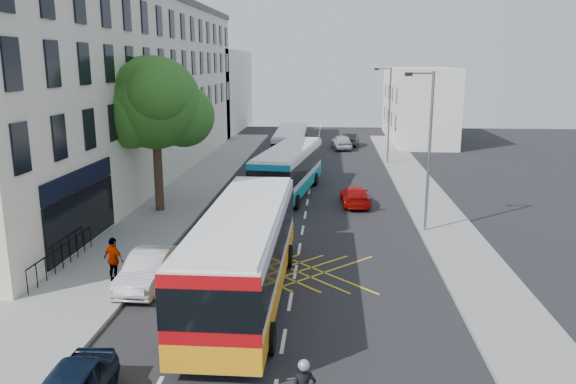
% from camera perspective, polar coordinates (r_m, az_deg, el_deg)
% --- Properties ---
extents(ground, '(120.00, 120.00, 0.00)m').
position_cam_1_polar(ground, '(18.28, -0.47, -14.91)').
color(ground, black).
rests_on(ground, ground).
extents(pavement_left, '(5.00, 70.00, 0.15)m').
position_cam_1_polar(pavement_left, '(33.71, -12.84, -1.88)').
color(pavement_left, gray).
rests_on(pavement_left, ground).
extents(pavement_right, '(3.00, 70.00, 0.15)m').
position_cam_1_polar(pavement_right, '(32.81, 14.97, -2.41)').
color(pavement_right, gray).
rests_on(pavement_right, ground).
extents(terrace_main, '(8.30, 45.00, 13.50)m').
position_cam_1_polar(terrace_main, '(43.43, -16.65, 10.13)').
color(terrace_main, beige).
rests_on(terrace_main, ground).
extents(terrace_far, '(8.00, 20.00, 10.00)m').
position_cam_1_polar(terrace_far, '(72.82, -7.98, 10.12)').
color(terrace_far, silver).
rests_on(terrace_far, ground).
extents(building_right, '(6.00, 18.00, 8.00)m').
position_cam_1_polar(building_right, '(64.97, 13.00, 8.69)').
color(building_right, silver).
rests_on(building_right, ground).
extents(street_tree, '(6.30, 5.70, 8.80)m').
position_cam_1_polar(street_tree, '(32.67, -13.43, 8.70)').
color(street_tree, '#382619').
rests_on(street_tree, pavement_left).
extents(lamp_near, '(1.45, 0.15, 8.00)m').
position_cam_1_polar(lamp_near, '(28.77, 14.00, 4.77)').
color(lamp_near, slate).
rests_on(lamp_near, pavement_right).
extents(lamp_far, '(1.45, 0.15, 8.00)m').
position_cam_1_polar(lamp_far, '(48.49, 10.14, 8.18)').
color(lamp_far, slate).
rests_on(lamp_far, pavement_right).
extents(railings, '(0.08, 5.60, 1.14)m').
position_cam_1_polar(railings, '(25.33, -21.95, -5.99)').
color(railings, black).
rests_on(railings, pavement_left).
extents(bus_near, '(3.05, 12.08, 3.40)m').
position_cam_1_polar(bus_near, '(20.71, -4.46, -6.10)').
color(bus_near, silver).
rests_on(bus_near, ground).
extents(bus_mid, '(4.10, 11.42, 3.14)m').
position_cam_1_polar(bus_mid, '(36.90, 0.08, 2.25)').
color(bus_mid, silver).
rests_on(bus_mid, ground).
extents(bus_far, '(2.82, 10.75, 3.01)m').
position_cam_1_polar(bus_far, '(48.15, 0.28, 4.71)').
color(bus_far, silver).
rests_on(bus_far, ground).
extents(parked_car_silver, '(1.63, 4.27, 1.39)m').
position_cam_1_polar(parked_car_silver, '(22.74, -13.92, -7.62)').
color(parked_car_silver, '#AEB0B6').
rests_on(parked_car_silver, ground).
extents(red_hatchback, '(1.91, 4.15, 1.18)m').
position_cam_1_polar(red_hatchback, '(34.63, 6.84, -0.37)').
color(red_hatchback, '#A50A07').
rests_on(red_hatchback, ground).
extents(distant_car_grey, '(2.82, 5.42, 1.46)m').
position_cam_1_polar(distant_car_grey, '(60.48, 0.62, 5.61)').
color(distant_car_grey, '#3D3F44').
rests_on(distant_car_grey, ground).
extents(distant_car_silver, '(2.30, 4.51, 1.47)m').
position_cam_1_polar(distant_car_silver, '(57.00, 5.46, 5.09)').
color(distant_car_silver, '#AFB3B7').
rests_on(distant_car_silver, ground).
extents(distant_car_dark, '(1.94, 4.23, 1.34)m').
position_cam_1_polar(distant_car_dark, '(59.37, 6.38, 5.33)').
color(distant_car_dark, black).
rests_on(distant_car_dark, ground).
extents(pedestrian_far, '(1.13, 0.88, 1.79)m').
position_cam_1_polar(pedestrian_far, '(23.10, -17.28, -6.57)').
color(pedestrian_far, gray).
rests_on(pedestrian_far, pavement_left).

